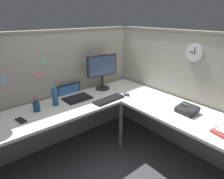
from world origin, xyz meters
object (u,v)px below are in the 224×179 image
computer_mouse (126,94)px  cell_phone (21,120)px  monitor (102,70)px  office_phone (187,110)px  pen_cup (37,107)px  keyboard (109,99)px  wall_clock (194,53)px  laptop (74,95)px  thermos_flask (55,97)px

computer_mouse → cell_phone: 1.32m
monitor → office_phone: monitor is taller
computer_mouse → pen_cup: 1.14m
keyboard → computer_mouse: computer_mouse is taller
computer_mouse → office_phone: size_ratio=0.49×
cell_phone → wall_clock: (1.80, -0.81, 0.60)m
office_phone → pen_cup: bearing=138.8°
monitor → pen_cup: size_ratio=2.78×
laptop → computer_mouse: bearing=-35.9°
thermos_flask → keyboard: bearing=-27.4°
laptop → keyboard: 0.48m
office_phone → laptop: bearing=121.5°
keyboard → thermos_flask: thermos_flask is taller
cell_phone → wall_clock: bearing=-34.7°
cell_phone → keyboard: bearing=-20.2°
monitor → keyboard: 0.51m
laptop → office_phone: size_ratio=1.80×
keyboard → monitor: bearing=60.0°
laptop → thermos_flask: 0.32m
computer_mouse → thermos_flask: bearing=159.4°
pen_cup → thermos_flask: size_ratio=0.82×
office_phone → wall_clock: bearing=29.7°
laptop → keyboard: laptop is taller
computer_mouse → pen_cup: (-1.10, 0.31, 0.04)m
office_phone → computer_mouse: bearing=102.0°
monitor → keyboard: (-0.19, -0.38, -0.28)m
keyboard → cell_phone: (-1.02, 0.17, -0.01)m
pen_cup → computer_mouse: bearing=-15.9°
pen_cup → wall_clock: bearing=-30.2°
monitor → laptop: size_ratio=1.31×
keyboard → computer_mouse: bearing=-8.8°
monitor → computer_mouse: 0.50m
monitor → thermos_flask: 0.79m
computer_mouse → cell_phone: (-1.30, 0.20, -0.01)m
cell_phone → thermos_flask: (0.44, 0.13, 0.10)m
wall_clock → keyboard: bearing=140.8°
monitor → wall_clock: (0.59, -1.01, 0.31)m
monitor → pen_cup: monitor is taller
thermos_flask → office_phone: bearing=-47.3°
keyboard → wall_clock: bearing=-43.1°
pen_cup → cell_phone: (-0.21, -0.11, -0.05)m
computer_mouse → keyboard: bearing=175.0°
office_phone → cell_phone: bearing=146.0°
laptop → wall_clock: size_ratio=1.74×
keyboard → wall_clock: size_ratio=1.95×
wall_clock → cell_phone: bearing=155.7°
keyboard → office_phone: (0.46, -0.82, 0.03)m
keyboard → thermos_flask: bearing=148.7°
keyboard → cell_phone: size_ratio=2.99×
cell_phone → thermos_flask: size_ratio=0.65×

